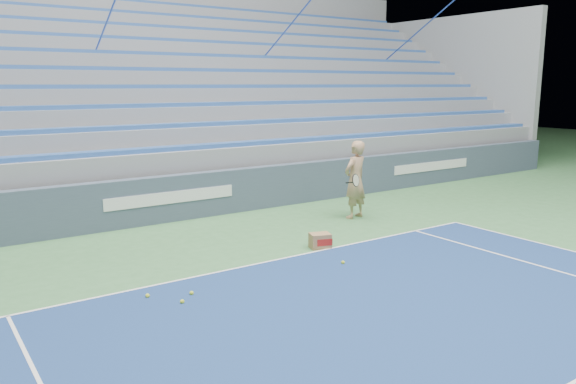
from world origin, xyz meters
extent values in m
cube|color=white|center=(0.00, 11.88, 0.01)|extent=(10.97, 0.05, 0.00)
cube|color=#3D4B5D|center=(0.00, 15.88, 0.55)|extent=(30.00, 0.30, 1.10)
cube|color=white|center=(0.00, 15.72, 0.60)|extent=(3.20, 0.02, 0.28)
cube|color=white|center=(9.00, 15.72, 0.60)|extent=(3.40, 0.02, 0.28)
cube|color=gray|center=(0.00, 20.43, 0.55)|extent=(30.00, 8.50, 1.10)
cube|color=gray|center=(0.00, 20.43, 1.35)|extent=(30.00, 8.50, 0.50)
cube|color=#2D58A5|center=(0.00, 16.56, 1.66)|extent=(29.60, 0.42, 0.11)
cube|color=gray|center=(0.00, 20.86, 1.85)|extent=(30.00, 7.65, 0.50)
cube|color=#2D58A5|center=(0.00, 17.41, 2.16)|extent=(29.60, 0.42, 0.11)
cube|color=gray|center=(0.00, 21.28, 2.35)|extent=(30.00, 6.80, 0.50)
cube|color=#2D58A5|center=(0.00, 18.26, 2.66)|extent=(29.60, 0.42, 0.11)
cube|color=gray|center=(0.00, 21.71, 2.85)|extent=(30.00, 5.95, 0.50)
cube|color=#2D58A5|center=(0.00, 19.11, 3.16)|extent=(29.60, 0.42, 0.11)
cube|color=gray|center=(0.00, 22.13, 3.35)|extent=(30.00, 5.10, 0.50)
cube|color=#2D58A5|center=(0.00, 19.96, 3.66)|extent=(29.60, 0.42, 0.11)
cube|color=gray|center=(0.00, 22.56, 3.85)|extent=(30.00, 4.25, 0.50)
cube|color=#2D58A5|center=(0.00, 20.81, 4.15)|extent=(29.60, 0.42, 0.11)
cube|color=gray|center=(0.00, 22.98, 4.35)|extent=(30.00, 3.40, 0.50)
cube|color=#2D58A5|center=(0.00, 21.66, 4.65)|extent=(29.60, 0.42, 0.11)
cube|color=gray|center=(0.00, 23.41, 4.85)|extent=(30.00, 2.55, 0.50)
cube|color=#2D58A5|center=(0.00, 22.51, 5.15)|extent=(29.60, 0.42, 0.11)
cube|color=gray|center=(0.00, 23.84, 5.35)|extent=(30.00, 1.70, 0.50)
cube|color=#2D58A5|center=(0.00, 23.36, 5.65)|extent=(29.60, 0.42, 0.11)
cube|color=gray|center=(0.00, 24.26, 5.85)|extent=(30.00, 0.85, 0.50)
cube|color=gray|center=(15.15, 20.43, 3.05)|extent=(0.30, 8.80, 6.10)
cube|color=gray|center=(0.00, 24.98, 3.65)|extent=(31.00, 0.40, 7.30)
cylinder|color=#3558BB|center=(0.00, 20.43, 4.60)|extent=(0.05, 8.53, 5.04)
cylinder|color=#3558BB|center=(6.00, 20.43, 4.60)|extent=(0.05, 8.53, 5.04)
cylinder|color=#3558BB|center=(12.00, 20.43, 4.60)|extent=(0.05, 8.53, 5.04)
imported|color=tan|center=(3.85, 13.63, 0.95)|extent=(0.77, 0.58, 1.89)
cylinder|color=black|center=(3.50, 13.38, 0.95)|extent=(0.12, 0.27, 0.08)
cylinder|color=beige|center=(3.40, 13.10, 1.05)|extent=(0.29, 0.16, 0.28)
torus|color=black|center=(3.40, 13.10, 1.05)|extent=(0.31, 0.18, 0.30)
cube|color=#936D47|center=(1.58, 12.07, 0.15)|extent=(0.47, 0.41, 0.30)
cube|color=#B21E19|center=(1.58, 11.91, 0.15)|extent=(0.31, 0.11, 0.13)
sphere|color=#CDE02D|center=(-2.23, 11.45, 0.03)|extent=(0.07, 0.07, 0.07)
sphere|color=#CDE02D|center=(-1.89, 10.93, 0.03)|extent=(0.07, 0.07, 0.07)
sphere|color=#CDE02D|center=(1.29, 11.01, 0.03)|extent=(0.07, 0.07, 0.07)
sphere|color=#CDE02D|center=(-1.63, 11.17, 0.03)|extent=(0.07, 0.07, 0.07)
camera|label=1|loc=(-5.06, 3.54, 3.22)|focal=35.00mm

